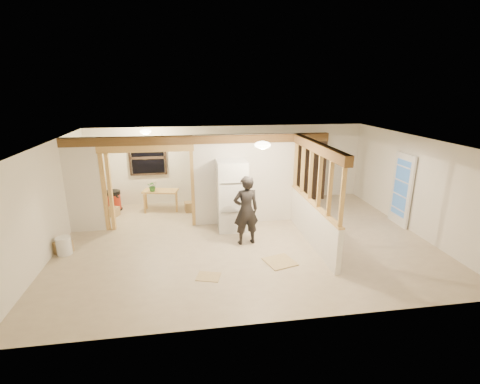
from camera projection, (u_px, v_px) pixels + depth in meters
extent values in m
cube|color=#C6B393|center=(245.00, 240.00, 8.80)|extent=(9.00, 6.50, 0.01)
cube|color=white|center=(245.00, 141.00, 8.06)|extent=(9.00, 6.50, 0.01)
cube|color=white|center=(229.00, 164.00, 11.50)|extent=(9.00, 0.01, 2.50)
cube|color=white|center=(280.00, 253.00, 5.36)|extent=(9.00, 0.01, 2.50)
cube|color=white|center=(47.00, 201.00, 7.78)|extent=(0.01, 6.50, 2.50)
cube|color=white|center=(415.00, 185.00, 9.08)|extent=(0.01, 6.50, 2.50)
cube|color=silver|center=(83.00, 186.00, 8.98)|extent=(0.90, 0.12, 2.50)
cube|color=silver|center=(245.00, 179.00, 9.59)|extent=(2.80, 0.12, 2.50)
cube|color=tan|center=(149.00, 189.00, 9.26)|extent=(2.46, 0.14, 2.20)
cube|color=brown|center=(200.00, 140.00, 9.09)|extent=(7.00, 0.18, 0.22)
cube|color=brown|center=(317.00, 147.00, 7.95)|extent=(0.18, 3.30, 0.22)
cube|color=silver|center=(312.00, 223.00, 8.50)|extent=(0.12, 3.20, 1.00)
cube|color=tan|center=(315.00, 178.00, 8.16)|extent=(0.14, 3.20, 1.32)
cube|color=black|center=(148.00, 158.00, 10.97)|extent=(1.12, 0.10, 1.10)
cube|color=white|center=(402.00, 190.00, 9.52)|extent=(0.12, 0.86, 2.00)
ellipsoid|color=#FFEABF|center=(263.00, 145.00, 7.64)|extent=(0.36, 0.36, 0.16)
ellipsoid|color=#FFEABF|center=(146.00, 132.00, 9.89)|extent=(0.32, 0.32, 0.14)
ellipsoid|color=#FFD88C|center=(163.00, 146.00, 9.38)|extent=(0.07, 0.07, 0.07)
cube|color=white|center=(232.00, 196.00, 9.21)|extent=(0.77, 0.75, 1.88)
imported|color=black|center=(246.00, 210.00, 8.35)|extent=(0.68, 0.50, 1.72)
cube|color=tan|center=(161.00, 200.00, 10.78)|extent=(1.12, 0.72, 0.65)
imported|color=#36792D|center=(153.00, 186.00, 10.53)|extent=(0.31, 0.27, 0.33)
cylinder|color=#9A230F|center=(114.00, 200.00, 10.78)|extent=(0.63, 0.63, 0.64)
cube|color=black|center=(310.00, 170.00, 11.74)|extent=(1.01, 0.34, 2.02)
cylinder|color=white|center=(64.00, 246.00, 7.97)|extent=(0.38, 0.38, 0.42)
cube|color=#AB8652|center=(191.00, 207.00, 10.74)|extent=(0.39, 0.35, 0.30)
cube|color=#AB8652|center=(113.00, 212.00, 10.35)|extent=(0.38, 0.38, 0.27)
cube|color=#AB8652|center=(63.00, 247.00, 8.05)|extent=(0.43, 0.40, 0.28)
cube|color=tan|center=(280.00, 262.00, 7.66)|extent=(0.75, 0.75, 0.02)
cube|color=tan|center=(208.00, 277.00, 7.07)|extent=(0.55, 0.49, 0.01)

